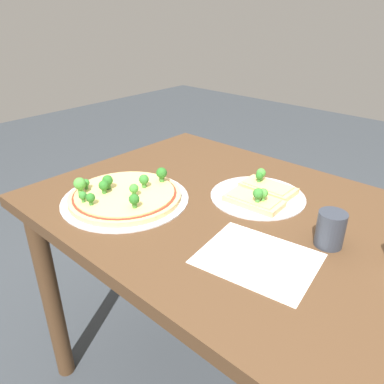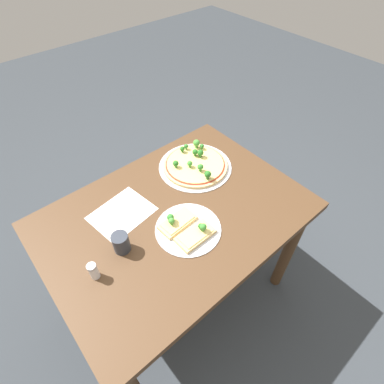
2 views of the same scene
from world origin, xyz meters
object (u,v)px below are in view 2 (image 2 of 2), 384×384
(drinking_cup, at_px, (121,243))
(condiment_shaker, at_px, (93,271))
(pizza_tray_slice, at_px, (187,228))
(dining_table, at_px, (176,228))
(pizza_tray_whole, at_px, (195,164))

(drinking_cup, relative_size, condiment_shaker, 1.12)
(pizza_tray_slice, relative_size, condiment_shaker, 3.60)
(pizza_tray_slice, height_order, drinking_cup, drinking_cup)
(dining_table, relative_size, drinking_cup, 13.09)
(pizza_tray_whole, bearing_deg, condiment_shaker, -162.24)
(pizza_tray_whole, relative_size, pizza_tray_slice, 1.32)
(condiment_shaker, bearing_deg, pizza_tray_whole, 17.76)
(dining_table, relative_size, pizza_tray_whole, 3.08)
(dining_table, bearing_deg, pizza_tray_whole, 32.82)
(pizza_tray_slice, bearing_deg, condiment_shaker, 171.44)
(drinking_cup, bearing_deg, pizza_tray_slice, -20.74)
(condiment_shaker, bearing_deg, pizza_tray_slice, -8.56)
(pizza_tray_whole, bearing_deg, pizza_tray_slice, -135.98)
(drinking_cup, distance_m, condiment_shaker, 0.14)
(dining_table, height_order, pizza_tray_whole, pizza_tray_whole)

